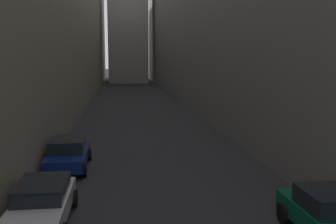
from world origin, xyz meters
name	(u,v)px	position (x,y,z in m)	size (l,w,h in m)	color
ground_plane	(135,102)	(0.00, 48.00, 0.00)	(264.00, 264.00, 0.00)	#232326
building_block_left	(46,17)	(-10.56, 50.00, 10.28)	(10.13, 108.00, 20.56)	#756B5B
building_block_right	(235,14)	(13.08, 50.00, 10.95)	(15.16, 108.00, 21.90)	slate
parked_car_left_second	(42,202)	(-4.40, 12.22, 0.76)	(1.93, 4.35, 1.43)	#B7B7BC
parked_car_left_third	(68,153)	(-4.40, 18.85, 0.76)	(2.02, 4.39, 1.49)	navy
parked_car_right_second	(331,216)	(4.40, 9.95, 0.79)	(1.93, 4.20, 1.55)	#05472D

